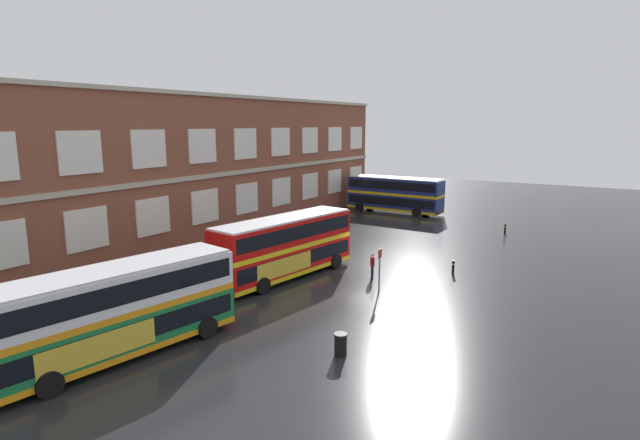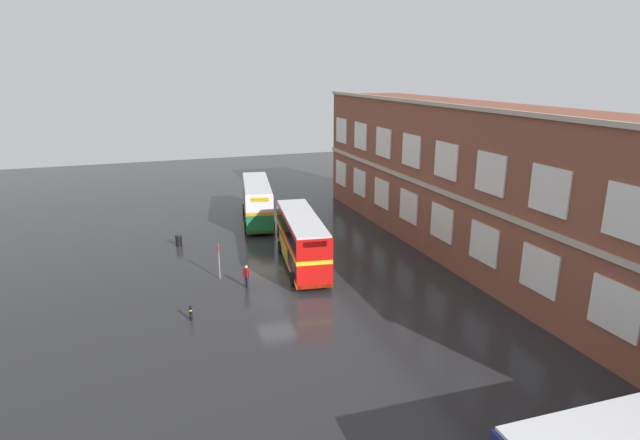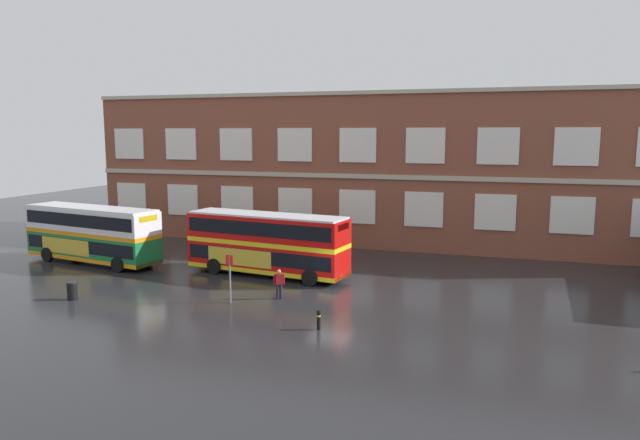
# 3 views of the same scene
# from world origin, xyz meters

# --- Properties ---
(ground_plane) EXTENTS (120.00, 120.00, 0.00)m
(ground_plane) POSITION_xyz_m (0.00, 2.00, 0.00)
(ground_plane) COLOR #232326
(brick_terminal_building) EXTENTS (53.13, 8.19, 12.57)m
(brick_terminal_building) POSITION_xyz_m (0.64, 17.98, 6.14)
(brick_terminal_building) COLOR brown
(brick_terminal_building) RESTS_ON ground
(double_decker_near) EXTENTS (11.28, 4.45, 4.07)m
(double_decker_near) POSITION_xyz_m (-18.82, 3.00, 2.15)
(double_decker_near) COLOR #197038
(double_decker_near) RESTS_ON ground
(double_decker_middle) EXTENTS (11.25, 4.08, 4.07)m
(double_decker_middle) POSITION_xyz_m (-5.43, 3.50, 2.15)
(double_decker_middle) COLOR red
(double_decker_middle) RESTS_ON ground
(double_decker_far) EXTENTS (3.13, 11.08, 4.07)m
(double_decker_far) POSITION_xyz_m (21.46, 7.26, 2.15)
(double_decker_far) COLOR navy
(double_decker_far) RESTS_ON ground
(waiting_passenger) EXTENTS (0.59, 0.43, 1.70)m
(waiting_passenger) POSITION_xyz_m (-2.52, -1.52, 0.93)
(waiting_passenger) COLOR black
(waiting_passenger) RESTS_ON ground
(bus_stand_flag) EXTENTS (0.44, 0.10, 2.70)m
(bus_stand_flag) POSITION_xyz_m (-4.79, -3.08, 1.64)
(bus_stand_flag) COLOR slate
(bus_stand_flag) RESTS_ON ground
(station_litter_bin) EXTENTS (0.60, 0.60, 1.03)m
(station_litter_bin) POSITION_xyz_m (-13.53, -5.29, 0.52)
(station_litter_bin) COLOR black
(station_litter_bin) RESTS_ON ground
(safety_bollard_west) EXTENTS (0.19, 0.19, 0.95)m
(safety_bollard_west) POSITION_xyz_m (16.22, -6.13, 0.49)
(safety_bollard_west) COLOR black
(safety_bollard_west) RESTS_ON ground
(safety_bollard_east) EXTENTS (0.19, 0.19, 0.95)m
(safety_bollard_east) POSITION_xyz_m (1.25, -5.82, 0.49)
(safety_bollard_east) COLOR black
(safety_bollard_east) RESTS_ON ground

